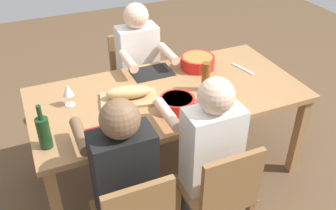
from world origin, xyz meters
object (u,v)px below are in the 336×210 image
Objects in this scene: serving_bowl_fruit at (197,61)px; cutting_board at (129,99)px; chair_near_center at (221,193)px; wine_bottle at (44,132)px; diner_far_center at (140,62)px; napkin_stack at (211,101)px; diner_near_center at (208,147)px; chair_far_center at (134,74)px; beer_bottle at (206,77)px; wine_glass at (68,91)px; serving_bowl_pasta at (177,103)px; dining_table at (168,101)px; diner_near_left at (123,172)px; bread_loaf at (129,92)px.

cutting_board is at bearing -159.75° from serving_bowl_fruit.
chair_near_center is 1.10m from wine_bottle.
diner_far_center is 8.57× the size of napkin_stack.
diner_far_center is at bearing 90.00° from diner_near_center.
chair_near_center reaches higher than cutting_board.
chair_far_center reaches higher than serving_bowl_fruit.
wine_glass is (-0.95, 0.19, 0.01)m from beer_bottle.
diner_near_center reaches higher than chair_far_center.
beer_bottle is at bearing 26.66° from serving_bowl_pasta.
beer_bottle is (0.26, 0.73, 0.37)m from chair_near_center.
diner_near_center is 3.00× the size of cutting_board.
chair_near_center is 0.66m from serving_bowl_pasta.
wine_bottle is 1.13m from napkin_stack.
napkin_stack is at bearing -102.34° from beer_bottle.
serving_bowl_pasta is at bearing -91.87° from diner_far_center.
dining_table is at bearing 90.00° from diner_near_center.
serving_bowl_pasta is 0.81× the size of wine_bottle.
diner_near_left is (-0.54, -0.62, 0.03)m from dining_table.
chair_far_center is at bearing 102.33° from napkin_stack.
diner_near_left is at bearing -131.25° from dining_table.
diner_far_center is 3.75× the size of bread_loaf.
diner_near_center is at bearing -65.20° from bread_loaf.
chair_far_center is 6.07× the size of napkin_stack.
bread_loaf is 1.10× the size of wine_bottle.
diner_near_center is at bearing -90.00° from chair_far_center.
chair_far_center is 3.11× the size of serving_bowl_fruit.
chair_far_center is 2.66× the size of bread_loaf.
serving_bowl_fruit is 0.52m from napkin_stack.
wine_bottle is 2.07× the size of napkin_stack.
diner_near_left is at bearing -111.63° from cutting_board.
diner_far_center is at bearing 66.32° from diner_near_left.
napkin_stack is at bearing 59.12° from diner_near_center.
serving_bowl_fruit is 0.62m from serving_bowl_pasta.
diner_near_left reaches higher than serving_bowl_fruit.
wine_bottle is at bearing -176.35° from serving_bowl_pasta.
wine_bottle is (-1.27, -0.53, 0.05)m from serving_bowl_fruit.
wine_glass reaches higher than chair_near_center.
diner_far_center is 5.10× the size of serving_bowl_pasta.
beer_bottle reaches higher than cutting_board.
cutting_board is 0.57m from beer_bottle.
diner_near_center is at bearing -86.07° from serving_bowl_pasta.
chair_near_center is at bearing -109.21° from serving_bowl_fruit.
diner_near_left is at bearing -78.92° from wine_glass.
serving_bowl_fruit is 1.24× the size of beer_bottle.
chair_near_center is 5.12× the size of wine_glass.
diner_near_center is 0.62m from beer_bottle.
beer_bottle is at bearing -8.97° from bread_loaf.
chair_far_center is at bearing 90.00° from diner_far_center.
diner_far_center is 4.14× the size of wine_bottle.
cutting_board is 2.86× the size of napkin_stack.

